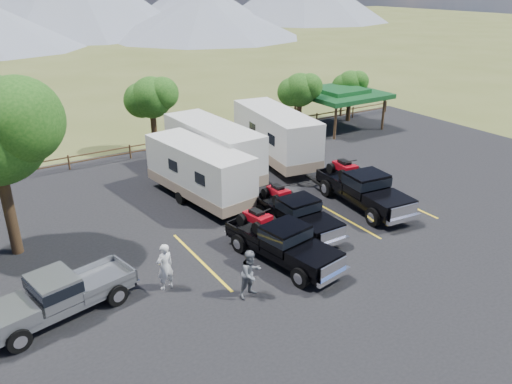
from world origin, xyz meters
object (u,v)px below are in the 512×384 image
person_a (165,267)px  person_b (251,274)px  rig_left (281,241)px  pavilion (340,93)px  trailer_right (275,136)px  trailer_left (199,172)px  rig_center (295,212)px  trailer_center (213,150)px  rig_right (363,188)px  pickup_silver (59,294)px

person_a → person_b: (2.54, -2.19, -0.00)m
rig_left → person_a: size_ratio=3.08×
pavilion → trailer_right: trailer_right is taller
trailer_left → trailer_right: 7.45m
rig_center → person_b: 5.94m
person_b → rig_center: bearing=27.3°
trailer_center → person_b: size_ratio=5.01×
pavilion → rig_left: size_ratio=1.04×
trailer_right → rig_right: bearing=-81.5°
rig_center → rig_right: bearing=3.1°
pavilion → rig_center: size_ratio=1.12×
person_a → rig_left: bearing=161.6°
trailer_right → pickup_silver: size_ratio=1.72×
rig_left → rig_center: 3.05m
rig_center → rig_right: rig_right is taller
rig_left → rig_right: rig_right is taller
trailer_center → pickup_silver: bearing=-143.5°
pavilion → person_b: size_ratio=3.21×
trailer_right → rig_left: bearing=-115.2°
rig_center → trailer_left: bearing=112.9°
rig_center → person_a: 7.41m
trailer_center → person_a: 11.85m
trailer_center → person_a: bearing=-129.9°
rig_left → trailer_right: bearing=47.2°
rig_left → pickup_silver: rig_left is taller
pavilion → rig_center: 18.84m
trailer_left → rig_left: bearing=-97.1°
person_a → trailer_left: bearing=-136.5°
rig_left → person_a: (-5.02, 0.65, 0.04)m
pavilion → rig_right: size_ratio=0.95×
pavilion → person_a: (-21.04, -14.14, -1.78)m
pavilion → pickup_silver: 28.46m
pavilion → trailer_left: size_ratio=0.69×
rig_right → pickup_silver: bearing=-169.7°
rig_left → person_b: size_ratio=3.10×
pavilion → trailer_center: size_ratio=0.64×
rig_center → pickup_silver: 11.16m
pickup_silver → rig_center: bearing=82.6°
pickup_silver → person_a: (3.84, -0.43, 0.10)m
rig_left → rig_center: rig_left is taller
person_a → person_b: bearing=128.2°
rig_center → person_b: person_b is taller
person_a → rig_right: bearing=176.9°
rig_left → trailer_right: (6.80, 10.39, 0.88)m
pavilion → rig_right: 15.57m
trailer_center → person_b: (-4.57, -11.63, -0.79)m
trailer_left → pickup_silver: 10.93m
pavilion → pickup_silver: size_ratio=1.07×
rig_left → person_b: 2.92m
rig_left → person_b: bearing=-157.8°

